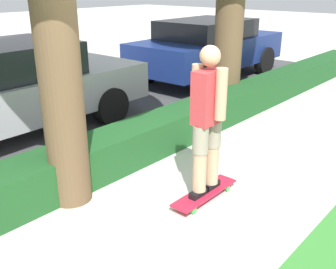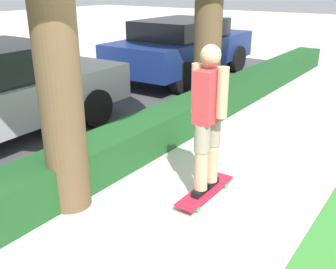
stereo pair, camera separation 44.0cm
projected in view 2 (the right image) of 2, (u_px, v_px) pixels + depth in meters
ground_plane at (206, 215)px, 4.26m from camera, size 60.00×60.00×0.00m
hedge_row at (98, 158)px, 5.02m from camera, size 17.91×0.60×0.51m
skateboard at (205, 191)px, 4.58m from camera, size 0.97×0.24×0.10m
skater_person at (208, 117)px, 4.25m from camera, size 0.50×0.43×1.67m
parked_car_rear at (183, 46)px, 10.09m from camera, size 4.54×1.97×1.49m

